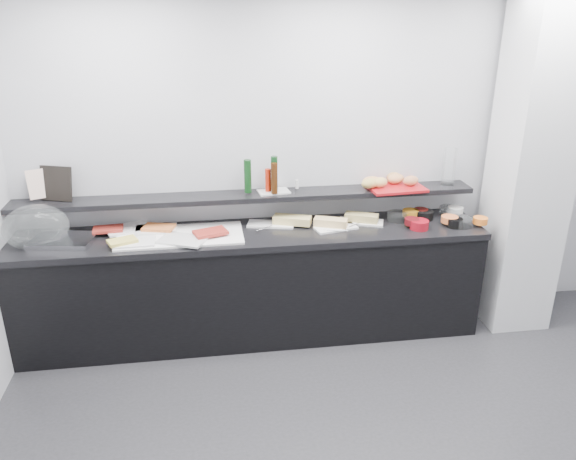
{
  "coord_description": "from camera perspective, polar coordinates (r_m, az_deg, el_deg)",
  "views": [
    {
      "loc": [
        -0.99,
        -2.3,
        2.52
      ],
      "look_at": [
        -0.45,
        1.45,
        1.0
      ],
      "focal_mm": 35.0,
      "sensor_mm": 36.0,
      "label": 1
    }
  ],
  "objects": [
    {
      "name": "back_wall",
      "position": [
        4.56,
        4.65,
        6.95
      ],
      "size": [
        5.0,
        0.02,
        2.7
      ],
      "primitive_type": "cube",
      "color": "#B8BAC0",
      "rests_on": "ground"
    },
    {
      "name": "column",
      "position": [
        4.81,
        23.42,
        5.99
      ],
      "size": [
        0.5,
        0.5,
        2.7
      ],
      "primitive_type": "cube",
      "color": "silver",
      "rests_on": "ground"
    },
    {
      "name": "buffet_cabinet",
      "position": [
        4.52,
        -3.61,
        -5.76
      ],
      "size": [
        3.6,
        0.6,
        0.85
      ],
      "primitive_type": "cube",
      "color": "black",
      "rests_on": "ground"
    },
    {
      "name": "counter_top",
      "position": [
        4.33,
        -3.75,
        -0.49
      ],
      "size": [
        3.62,
        0.62,
        0.05
      ],
      "primitive_type": "cube",
      "color": "black",
      "rests_on": "buffet_cabinet"
    },
    {
      "name": "wall_shelf",
      "position": [
        4.41,
        -4.01,
        3.44
      ],
      "size": [
        3.6,
        0.25,
        0.04
      ],
      "primitive_type": "cube",
      "color": "black",
      "rests_on": "back_wall"
    },
    {
      "name": "cloche_base",
      "position": [
        4.42,
        -21.88,
        -1.0
      ],
      "size": [
        0.49,
        0.37,
        0.04
      ],
      "primitive_type": "cube",
      "rotation": [
        0.0,
        0.0,
        -0.17
      ],
      "color": "#AFB0B6",
      "rests_on": "counter_top"
    },
    {
      "name": "cloche_dome",
      "position": [
        4.45,
        -24.24,
        0.24
      ],
      "size": [
        0.53,
        0.42,
        0.34
      ],
      "primitive_type": "ellipsoid",
      "rotation": [
        0.0,
        0.0,
        0.27
      ],
      "color": "white",
      "rests_on": "cloche_base"
    },
    {
      "name": "linen_runner",
      "position": [
        4.3,
        -10.89,
        -0.58
      ],
      "size": [
        0.94,
        0.45,
        0.01
      ],
      "primitive_type": "cube",
      "rotation": [
        0.0,
        0.0,
        0.01
      ],
      "color": "white",
      "rests_on": "counter_top"
    },
    {
      "name": "platter_meat_a",
      "position": [
        4.49,
        -15.9,
        0.17
      ],
      "size": [
        0.39,
        0.33,
        0.01
      ],
      "primitive_type": "cube",
      "rotation": [
        0.0,
        0.0,
        0.37
      ],
      "color": "white",
      "rests_on": "linen_runner"
    },
    {
      "name": "food_meat_a",
      "position": [
        4.47,
        -17.81,
        0.09
      ],
      "size": [
        0.23,
        0.16,
        0.02
      ],
      "primitive_type": "cube",
      "rotation": [
        0.0,
        0.0,
        0.08
      ],
      "color": "maroon",
      "rests_on": "platter_meat_a"
    },
    {
      "name": "platter_salmon",
      "position": [
        4.42,
        -13.25,
        0.07
      ],
      "size": [
        0.32,
        0.22,
        0.01
      ],
      "primitive_type": "cube",
      "rotation": [
        0.0,
        0.0,
        0.03
      ],
      "color": "white",
      "rests_on": "linen_runner"
    },
    {
      "name": "food_salmon",
      "position": [
        4.4,
        -13.0,
        0.25
      ],
      "size": [
        0.26,
        0.2,
        0.02
      ],
      "primitive_type": "cube",
      "rotation": [
        0.0,
        0.0,
        -0.26
      ],
      "color": "orange",
      "rests_on": "platter_salmon"
    },
    {
      "name": "platter_cheese",
      "position": [
        4.22,
        -15.33,
        -1.21
      ],
      "size": [
        0.3,
        0.2,
        0.01
      ],
      "primitive_type": "cube",
      "rotation": [
        0.0,
        0.0,
        0.04
      ],
      "color": "white",
      "rests_on": "linen_runner"
    },
    {
      "name": "food_cheese",
      "position": [
        4.21,
        -16.48,
        -1.08
      ],
      "size": [
        0.23,
        0.2,
        0.02
      ],
      "primitive_type": "cube",
      "rotation": [
        0.0,
        0.0,
        0.42
      ],
      "color": "#D9C554",
      "rests_on": "platter_cheese"
    },
    {
      "name": "platter_meat_b",
      "position": [
        4.18,
        -10.63,
        -0.98
      ],
      "size": [
        0.4,
        0.34,
        0.01
      ],
      "primitive_type": "cube",
      "rotation": [
        0.0,
        0.0,
        -0.42
      ],
      "color": "silver",
      "rests_on": "linen_runner"
    },
    {
      "name": "food_meat_b",
      "position": [
        4.24,
        -7.89,
        -0.23
      ],
      "size": [
        0.28,
        0.22,
        0.02
      ],
      "primitive_type": "cube",
      "rotation": [
        0.0,
        0.0,
        0.33
      ],
      "color": "maroon",
      "rests_on": "platter_meat_b"
    },
    {
      "name": "sandwich_plate_left",
      "position": [
        4.44,
        -1.76,
        0.59
      ],
      "size": [
        0.39,
        0.24,
        0.01
      ],
      "primitive_type": "cube",
      "rotation": [
        0.0,
        0.0,
        -0.23
      ],
      "color": "white",
      "rests_on": "counter_top"
    },
    {
      "name": "sandwich_food_left",
      "position": [
        4.43,
        0.43,
        1.03
      ],
      "size": [
        0.32,
        0.21,
        0.06
      ],
      "primitive_type": "cube",
      "rotation": [
        0.0,
        0.0,
        -0.35
      ],
      "color": "#E1C876",
      "rests_on": "sandwich_plate_left"
    },
    {
      "name": "tongs_left",
      "position": [
        4.33,
        -2.45,
        0.17
      ],
      "size": [
        0.13,
        0.1,
        0.01
      ],
      "primitive_type": "cylinder",
      "rotation": [
        0.0,
        1.57,
        0.63
      ],
      "color": "#B4B7BC",
      "rests_on": "sandwich_plate_left"
    },
    {
      "name": "sandwich_plate_mid",
      "position": [
        4.38,
        4.88,
        0.21
      ],
      "size": [
        0.35,
        0.22,
        0.01
      ],
      "primitive_type": "cube",
      "rotation": [
        0.0,
        0.0,
        0.24
      ],
      "color": "white",
      "rests_on": "counter_top"
    },
    {
      "name": "sandwich_food_mid",
      "position": [
        4.39,
        4.36,
        0.79
      ],
      "size": [
        0.28,
        0.18,
        0.06
      ],
      "primitive_type": "cube",
      "rotation": [
        0.0,
        0.0,
        -0.37
      ],
      "color": "#DAB472",
      "rests_on": "sandwich_plate_mid"
    },
    {
      "name": "tongs_mid",
      "position": [
        4.31,
        5.0,
        -0.04
      ],
      "size": [
        0.16,
        0.04,
        0.01
      ],
      "primitive_type": "cylinder",
      "rotation": [
        0.0,
        1.57,
        -0.22
      ],
      "color": "silver",
      "rests_on": "sandwich_plate_mid"
    },
    {
      "name": "sandwich_plate_right",
      "position": [
        4.53,
        7.42,
        0.83
      ],
      "size": [
        0.38,
        0.26,
        0.01
      ],
      "primitive_type": "cube",
      "rotation": [
        0.0,
        0.0,
        -0.33
      ],
      "color": "white",
      "rests_on": "counter_top"
    },
    {
      "name": "sandwich_food_right",
      "position": [
        4.52,
        7.48,
        1.27
      ],
      "size": [
        0.28,
        0.2,
        0.06
      ],
      "primitive_type": "cube",
      "rotation": [
        0.0,
        0.0,
        -0.41
      ],
      "color": "tan",
      "rests_on": "sandwich_plate_right"
    },
    {
      "name": "tongs_right",
      "position": [
        4.44,
        6.89,
        0.58
      ],
      "size": [
        0.13,
        0.1,
        0.01
      ],
      "primitive_type": "cylinder",
      "rotation": [
        0.0,
        1.57,
        0.63
      ],
      "color": "silver",
      "rests_on": "sandwich_plate_right"
    },
    {
      "name": "bowl_glass_fruit",
      "position": [
        4.61,
        11.01,
        1.35
      ],
      "size": [
        0.18,
        0.18,
        0.07
      ],
      "primitive_type": "cylinder",
      "rotation": [
        0.0,
        0.0,
        0.16
      ],
      "color": "silver",
      "rests_on": "counter_top"
    },
    {
      "name": "fill_glass_fruit",
      "position": [
        4.68,
        12.35,
        1.71
      ],
      "size": [
        0.16,
        0.16,
        0.05
      ],
      "primitive_type": "cylinder",
      "rotation": [
        0.0,
        0.0,
        0.23
      ],
      "color": "orange",
      "rests_on": "bowl_glass_fruit"
    },
    {
      "name": "bowl_black_jam",
      "position": [
        4.7,
        13.66,
        1.51
      ],
      "size": [
        0.18,
        0.18,
        0.07
      ],
      "primitive_type": "cylinder",
      "rotation": [
        0.0,
        0.0,
        0.24
      ],
      "color": "black",
      "rests_on": "counter_top"
    },
    {
      "name": "fill_black_jam",
      "position": [
        4.72,
        13.36,
        1.81
      ],
      "size": [
        0.15,
        0.15,
        0.05
      ],
      "primitive_type": "cylinder",
      "rotation": [
        0.0,
        0.0,
        -0.36
      ],
      "color": "#500F0B",
      "rests_on": "bowl_black_jam"
    },
    {
      "name": "bowl_glass_cream",
      "position": [
        4.83,
        16.12,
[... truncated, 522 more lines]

